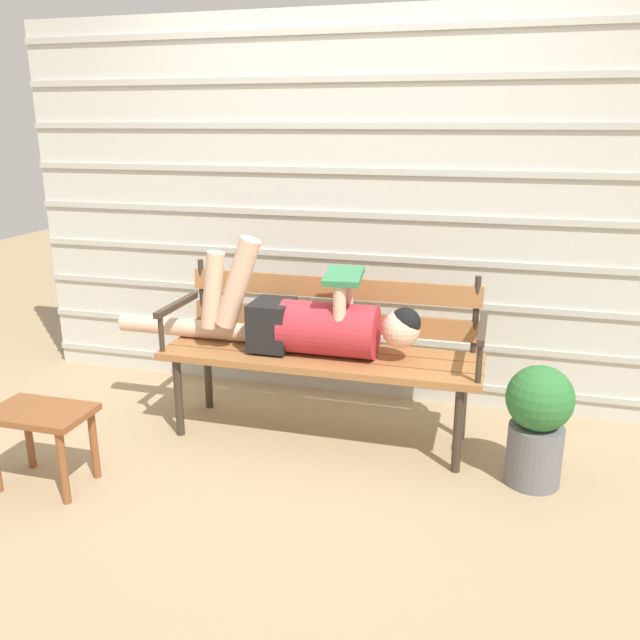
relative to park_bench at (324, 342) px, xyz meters
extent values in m
plane|color=tan|center=(0.00, -0.20, -0.50)|extent=(12.00, 12.00, 0.00)
cube|color=beige|center=(0.00, 0.58, 0.60)|extent=(4.06, 0.06, 2.20)
cube|color=#B7B7AD|center=(0.00, 0.54, -0.38)|extent=(4.06, 0.02, 0.04)
cube|color=#B7B7AD|center=(0.00, 0.54, -0.14)|extent=(4.06, 0.02, 0.04)
cube|color=#B7B7AD|center=(0.00, 0.54, 0.11)|extent=(4.06, 0.02, 0.04)
cube|color=#B7B7AD|center=(0.00, 0.54, 0.35)|extent=(4.06, 0.02, 0.04)
cube|color=#B7B7AD|center=(0.00, 0.54, 0.60)|extent=(4.06, 0.02, 0.04)
cube|color=#B7B7AD|center=(0.00, 0.54, 0.84)|extent=(4.06, 0.02, 0.04)
cube|color=#B7B7AD|center=(0.00, 0.54, 1.08)|extent=(4.06, 0.02, 0.04)
cube|color=#B7B7AD|center=(0.00, 0.54, 1.33)|extent=(4.06, 0.02, 0.04)
cube|color=#B7B7AD|center=(0.00, 0.54, 1.57)|extent=(4.06, 0.02, 0.04)
cube|color=#9E6638|center=(0.00, -0.23, -0.05)|extent=(1.65, 0.15, 0.04)
cube|color=#9E6638|center=(0.00, -0.07, -0.05)|extent=(1.65, 0.15, 0.04)
cube|color=#9E6638|center=(0.00, 0.09, -0.05)|extent=(1.65, 0.15, 0.04)
cube|color=#9E6638|center=(0.00, 0.16, 0.07)|extent=(1.58, 0.05, 0.11)
cube|color=#9E6638|center=(0.00, 0.16, 0.26)|extent=(1.58, 0.05, 0.11)
cylinder|color=#382D23|center=(-0.76, 0.16, 0.17)|extent=(0.03, 0.03, 0.40)
cylinder|color=#382D23|center=(0.76, 0.16, 0.17)|extent=(0.03, 0.03, 0.40)
cylinder|color=#382D23|center=(-0.73, -0.25, -0.29)|extent=(0.04, 0.04, 0.43)
cylinder|color=#382D23|center=(0.73, -0.25, -0.29)|extent=(0.04, 0.04, 0.43)
cylinder|color=#382D23|center=(-0.73, 0.11, -0.29)|extent=(0.04, 0.04, 0.43)
cylinder|color=#382D23|center=(0.73, 0.11, -0.29)|extent=(0.04, 0.04, 0.43)
cube|color=#382D23|center=(-0.80, -0.07, 0.16)|extent=(0.04, 0.44, 0.03)
cylinder|color=#382D23|center=(-0.80, -0.25, 0.06)|extent=(0.03, 0.03, 0.20)
cube|color=#382D23|center=(0.80, -0.07, 0.16)|extent=(0.04, 0.44, 0.03)
cylinder|color=#382D23|center=(0.80, -0.25, 0.06)|extent=(0.03, 0.03, 0.20)
cylinder|color=#B72D38|center=(0.05, -0.07, 0.10)|extent=(0.49, 0.27, 0.27)
cube|color=black|center=(-0.26, -0.07, 0.10)|extent=(0.20, 0.26, 0.25)
sphere|color=beige|center=(0.41, -0.07, 0.13)|extent=(0.19, 0.19, 0.19)
sphere|color=black|center=(0.43, -0.07, 0.16)|extent=(0.16, 0.16, 0.16)
cylinder|color=beige|center=(-0.42, -0.13, 0.32)|extent=(0.26, 0.11, 0.49)
cylinder|color=beige|center=(-0.56, -0.13, 0.28)|extent=(0.15, 0.09, 0.41)
cylinder|color=beige|center=(-0.76, -0.01, 0.02)|extent=(0.84, 0.10, 0.10)
cylinder|color=beige|center=(0.12, -0.15, 0.23)|extent=(0.06, 0.06, 0.26)
cylinder|color=beige|center=(0.12, 0.01, 0.23)|extent=(0.06, 0.06, 0.26)
cube|color=#337A4C|center=(0.12, -0.07, 0.38)|extent=(0.20, 0.27, 0.06)
cube|color=brown|center=(-1.08, -0.87, -0.15)|extent=(0.45, 0.28, 0.03)
cylinder|color=brown|center=(-0.90, -0.99, -0.33)|extent=(0.04, 0.04, 0.34)
cylinder|color=brown|center=(-1.26, -0.76, -0.33)|extent=(0.04, 0.04, 0.34)
cylinder|color=brown|center=(-0.90, -0.76, -0.33)|extent=(0.04, 0.04, 0.34)
cylinder|color=slate|center=(1.08, -0.26, -0.36)|extent=(0.25, 0.25, 0.29)
sphere|color=#2D7033|center=(1.08, -0.26, -0.08)|extent=(0.30, 0.30, 0.30)
camera|label=1|loc=(0.85, -3.12, 1.11)|focal=36.69mm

